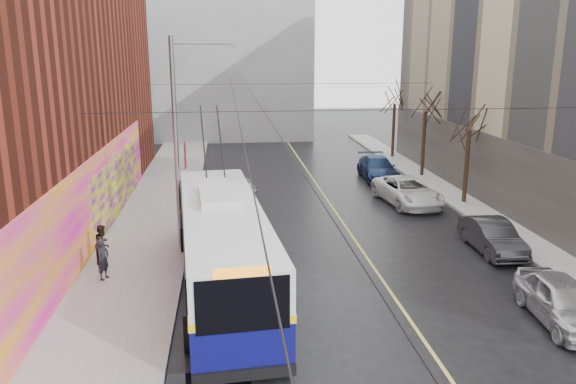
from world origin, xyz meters
name	(u,v)px	position (x,y,z in m)	size (l,w,h in m)	color
ground	(388,368)	(0.00, 0.00, 0.00)	(140.00, 140.00, 0.00)	black
sidewalk_left	(147,236)	(-8.00, 12.00, 0.07)	(4.00, 60.00, 0.15)	gray
sidewalk_right	(497,224)	(9.00, 12.00, 0.07)	(2.00, 60.00, 0.15)	gray
lane_line	(340,218)	(1.50, 14.00, 0.00)	(0.12, 50.00, 0.01)	#BFB74C
building_far	(206,44)	(-6.00, 44.99, 9.02)	(20.50, 12.10, 18.00)	gray
streetlight_pole	(180,140)	(-6.14, 10.00, 4.85)	(2.65, 0.60, 9.00)	slate
catenary_wires	(260,96)	(-2.54, 14.77, 6.25)	(18.00, 60.00, 0.22)	black
tree_near	(471,116)	(9.00, 16.00, 4.98)	(3.20, 3.20, 6.40)	black
tree_mid	(426,100)	(9.00, 23.00, 5.25)	(3.20, 3.20, 6.68)	black
tree_far	(395,94)	(9.00, 30.00, 5.14)	(3.20, 3.20, 6.57)	black
pigeons_flying	(268,84)	(-2.45, 10.11, 7.08)	(3.67, 2.13, 0.94)	slate
trolleybus	(223,245)	(-4.44, 5.81, 1.68)	(3.78, 12.90, 6.04)	#0B0B54
parked_car_a	(562,301)	(6.22, 2.03, 0.73)	(1.73, 4.30, 1.46)	#B6B5BB
parked_car_b	(492,236)	(7.00, 8.45, 0.70)	(1.47, 4.22, 1.39)	#2A2A2C
parked_car_c	(408,191)	(5.82, 16.37, 0.75)	(2.49, 5.39, 1.50)	silver
parked_car_d	(378,168)	(5.80, 22.69, 0.75)	(2.11, 5.18, 1.50)	navy
following_car	(240,193)	(-3.56, 16.69, 0.80)	(1.90, 4.72, 1.61)	#BBBABF
pedestrian_a	(103,259)	(-8.88, 6.87, 0.93)	(0.57, 0.37, 1.55)	black
pedestrian_b	(103,244)	(-9.24, 8.57, 0.94)	(0.77, 0.60, 1.58)	black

